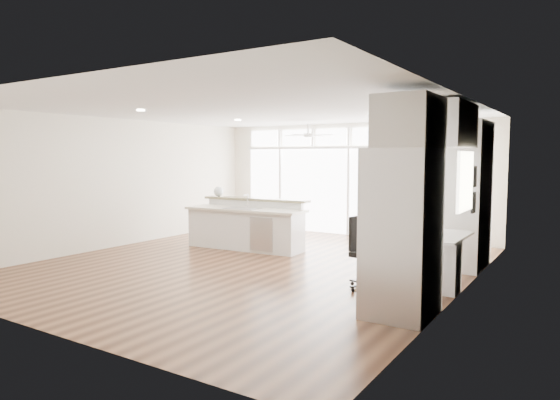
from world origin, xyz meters
The scene contains 24 objects.
floor centered at (0.00, 0.00, -0.01)m, with size 7.00×8.00×0.02m, color #3F2213.
ceiling centered at (0.00, 0.00, 2.70)m, with size 7.00×8.00×0.02m, color silver.
wall_back centered at (0.00, 4.00, 1.35)m, with size 7.00×0.04×2.70m, color silver.
wall_front centered at (0.00, -4.00, 1.35)m, with size 7.00×0.04×2.70m, color silver.
wall_left centered at (-3.50, 0.00, 1.35)m, with size 0.04×8.00×2.70m, color silver.
wall_right centered at (3.50, 0.00, 1.35)m, with size 0.04×8.00×2.70m, color silver.
glass_wall centered at (0.00, 3.94, 1.05)m, with size 5.80×0.06×2.08m, color white.
transom_row centered at (0.00, 3.94, 2.38)m, with size 5.90×0.06×0.40m, color white.
desk_window centered at (3.46, 0.30, 1.55)m, with size 0.04×0.85×0.85m, color white.
ceiling_fan centered at (-0.50, 2.80, 2.48)m, with size 1.16×1.16×0.32m, color silver.
recessed_lights centered at (0.00, 0.20, 2.68)m, with size 3.40×3.00×0.02m, color white.
oven_cabinet centered at (3.17, 1.80, 1.25)m, with size 0.64×1.20×2.50m, color white.
desk_nook centered at (3.13, 0.30, 0.38)m, with size 0.72×1.30×0.76m, color white.
upper_cabinets centered at (3.17, 0.30, 2.35)m, with size 0.64×1.30×0.64m, color white.
refrigerator centered at (3.11, -1.35, 1.00)m, with size 0.76×0.90×2.00m, color #B4B4B9.
fridge_cabinet centered at (3.17, -1.35, 2.30)m, with size 0.64×0.90×0.60m, color white.
framed_photos centered at (3.46, 0.92, 1.40)m, with size 0.06×0.22×0.80m, color black.
kitchen_island centered at (-1.04, 1.14, 0.51)m, with size 2.57×0.97×1.02m, color white.
rug centered at (2.62, -0.31, 0.01)m, with size 0.92×0.66×0.01m, color #372511.
office_chair centered at (2.35, -0.45, 0.52)m, with size 0.54×0.50×1.04m, color black.
fishbowl centered at (-2.02, 1.48, 1.13)m, with size 0.22×0.22×0.22m, color silver.
monitor centered at (3.05, 0.30, 0.97)m, with size 0.08×0.51×0.42m, color black.
keyboard centered at (2.88, 0.30, 0.77)m, with size 0.13×0.35×0.02m, color silver.
potted_plant centered at (3.17, 1.80, 2.63)m, with size 0.29×0.32×0.25m, color #2F5223.
Camera 1 is at (5.04, -7.08, 1.90)m, focal length 32.00 mm.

